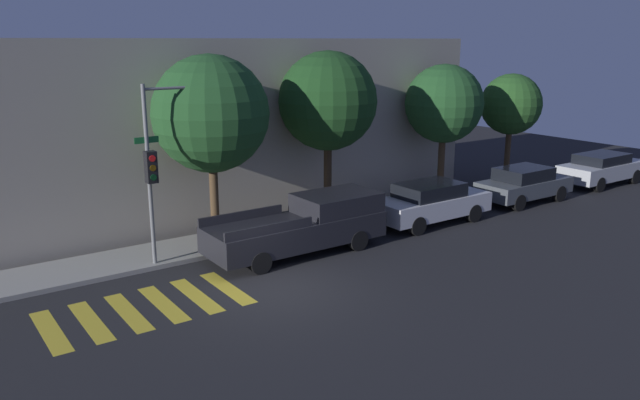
{
  "coord_description": "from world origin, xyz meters",
  "views": [
    {
      "loc": [
        -7.94,
        -13.52,
        6.51
      ],
      "look_at": [
        2.99,
        2.1,
        1.6
      ],
      "focal_mm": 35.0,
      "sensor_mm": 36.0,
      "label": 1
    }
  ],
  "objects_px": {
    "tree_behind_truck": "(511,105)",
    "tree_far_end": "(444,104)",
    "traffic_light_pole": "(161,150)",
    "pickup_truck": "(305,225)",
    "tree_midblock": "(328,101)",
    "sedan_middle": "(524,184)",
    "tree_near_corner": "(211,114)",
    "sedan_far_end": "(602,168)",
    "sedan_near_corner": "(431,202)"
  },
  "relations": [
    {
      "from": "sedan_near_corner",
      "to": "sedan_far_end",
      "type": "height_order",
      "value": "sedan_near_corner"
    },
    {
      "from": "sedan_near_corner",
      "to": "sedan_middle",
      "type": "bearing_deg",
      "value": 0.0
    },
    {
      "from": "pickup_truck",
      "to": "tree_behind_truck",
      "type": "xyz_separation_m",
      "value": [
        12.55,
        2.31,
        2.84
      ]
    },
    {
      "from": "sedan_near_corner",
      "to": "tree_behind_truck",
      "type": "distance_m",
      "value": 8.0
    },
    {
      "from": "sedan_near_corner",
      "to": "sedan_middle",
      "type": "xyz_separation_m",
      "value": [
        5.33,
        0.0,
        -0.03
      ]
    },
    {
      "from": "sedan_far_end",
      "to": "sedan_middle",
      "type": "bearing_deg",
      "value": 180.0
    },
    {
      "from": "tree_near_corner",
      "to": "tree_far_end",
      "type": "height_order",
      "value": "tree_near_corner"
    },
    {
      "from": "pickup_truck",
      "to": "sedan_near_corner",
      "type": "distance_m",
      "value": 5.48
    },
    {
      "from": "traffic_light_pole",
      "to": "tree_behind_truck",
      "type": "xyz_separation_m",
      "value": [
        16.59,
        1.04,
        0.25
      ]
    },
    {
      "from": "sedan_near_corner",
      "to": "tree_midblock",
      "type": "bearing_deg",
      "value": 141.87
    },
    {
      "from": "sedan_middle",
      "to": "tree_near_corner",
      "type": "distance_m",
      "value": 13.45
    },
    {
      "from": "tree_midblock",
      "to": "pickup_truck",
      "type": "bearing_deg",
      "value": -137.56
    },
    {
      "from": "traffic_light_pole",
      "to": "sedan_near_corner",
      "type": "xyz_separation_m",
      "value": [
        9.51,
        -1.27,
        -2.67
      ]
    },
    {
      "from": "sedan_far_end",
      "to": "tree_behind_truck",
      "type": "relative_size",
      "value": 0.92
    },
    {
      "from": "sedan_near_corner",
      "to": "tree_far_end",
      "type": "height_order",
      "value": "tree_far_end"
    },
    {
      "from": "sedan_middle",
      "to": "tree_near_corner",
      "type": "xyz_separation_m",
      "value": [
        -12.78,
        2.31,
        3.49
      ]
    },
    {
      "from": "sedan_middle",
      "to": "tree_midblock",
      "type": "height_order",
      "value": "tree_midblock"
    },
    {
      "from": "tree_behind_truck",
      "to": "tree_far_end",
      "type": "bearing_deg",
      "value": 180.0
    },
    {
      "from": "sedan_near_corner",
      "to": "tree_far_end",
      "type": "distance_m",
      "value": 4.86
    },
    {
      "from": "pickup_truck",
      "to": "sedan_near_corner",
      "type": "xyz_separation_m",
      "value": [
        5.48,
        -0.0,
        -0.08
      ]
    },
    {
      "from": "traffic_light_pole",
      "to": "tree_far_end",
      "type": "xyz_separation_m",
      "value": [
        12.37,
        1.04,
        0.52
      ]
    },
    {
      "from": "pickup_truck",
      "to": "tree_midblock",
      "type": "distance_m",
      "value": 4.92
    },
    {
      "from": "traffic_light_pole",
      "to": "tree_behind_truck",
      "type": "bearing_deg",
      "value": 3.6
    },
    {
      "from": "tree_near_corner",
      "to": "tree_far_end",
      "type": "relative_size",
      "value": 1.09
    },
    {
      "from": "traffic_light_pole",
      "to": "sedan_middle",
      "type": "relative_size",
      "value": 1.26
    },
    {
      "from": "sedan_middle",
      "to": "sedan_far_end",
      "type": "bearing_deg",
      "value": 0.0
    },
    {
      "from": "traffic_light_pole",
      "to": "tree_near_corner",
      "type": "bearing_deg",
      "value": 26.89
    },
    {
      "from": "traffic_light_pole",
      "to": "tree_far_end",
      "type": "bearing_deg",
      "value": 4.82
    },
    {
      "from": "tree_far_end",
      "to": "tree_behind_truck",
      "type": "relative_size",
      "value": 1.1
    },
    {
      "from": "traffic_light_pole",
      "to": "tree_midblock",
      "type": "distance_m",
      "value": 6.72
    },
    {
      "from": "sedan_middle",
      "to": "tree_midblock",
      "type": "distance_m",
      "value": 9.33
    },
    {
      "from": "traffic_light_pole",
      "to": "pickup_truck",
      "type": "relative_size",
      "value": 0.93
    },
    {
      "from": "sedan_far_end",
      "to": "tree_far_end",
      "type": "distance_m",
      "value": 9.03
    },
    {
      "from": "tree_midblock",
      "to": "tree_behind_truck",
      "type": "xyz_separation_m",
      "value": [
        10.02,
        0.0,
        -0.69
      ]
    },
    {
      "from": "sedan_middle",
      "to": "tree_behind_truck",
      "type": "bearing_deg",
      "value": 52.91
    },
    {
      "from": "pickup_truck",
      "to": "tree_near_corner",
      "type": "height_order",
      "value": "tree_near_corner"
    },
    {
      "from": "pickup_truck",
      "to": "sedan_middle",
      "type": "xyz_separation_m",
      "value": [
        10.8,
        -0.0,
        -0.11
      ]
    },
    {
      "from": "sedan_far_end",
      "to": "tree_near_corner",
      "type": "xyz_separation_m",
      "value": [
        -18.42,
        2.31,
        3.48
      ]
    },
    {
      "from": "traffic_light_pole",
      "to": "tree_near_corner",
      "type": "height_order",
      "value": "tree_near_corner"
    },
    {
      "from": "pickup_truck",
      "to": "tree_far_end",
      "type": "xyz_separation_m",
      "value": [
        8.33,
        2.31,
        3.1
      ]
    },
    {
      "from": "sedan_far_end",
      "to": "tree_midblock",
      "type": "height_order",
      "value": "tree_midblock"
    },
    {
      "from": "pickup_truck",
      "to": "sedan_near_corner",
      "type": "relative_size",
      "value": 1.26
    },
    {
      "from": "tree_midblock",
      "to": "tree_far_end",
      "type": "xyz_separation_m",
      "value": [
        5.8,
        0.0,
        -0.42
      ]
    },
    {
      "from": "tree_far_end",
      "to": "tree_behind_truck",
      "type": "bearing_deg",
      "value": 0.0
    },
    {
      "from": "pickup_truck",
      "to": "tree_midblock",
      "type": "relative_size",
      "value": 0.93
    },
    {
      "from": "tree_near_corner",
      "to": "tree_behind_truck",
      "type": "relative_size",
      "value": 1.2
    },
    {
      "from": "sedan_middle",
      "to": "traffic_light_pole",
      "type": "bearing_deg",
      "value": 175.11
    },
    {
      "from": "pickup_truck",
      "to": "tree_far_end",
      "type": "height_order",
      "value": "tree_far_end"
    },
    {
      "from": "sedan_middle",
      "to": "tree_near_corner",
      "type": "bearing_deg",
      "value": 169.74
    },
    {
      "from": "traffic_light_pole",
      "to": "sedan_near_corner",
      "type": "height_order",
      "value": "traffic_light_pole"
    }
  ]
}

